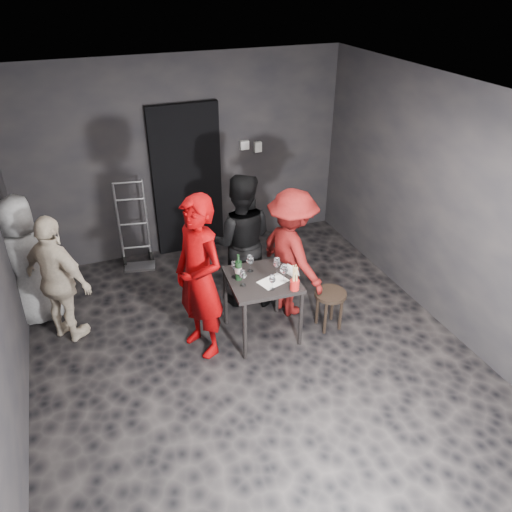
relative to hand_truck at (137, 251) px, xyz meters
name	(u,v)px	position (x,y,z in m)	size (l,w,h in m)	color
floor	(250,350)	(0.82, -2.23, -0.22)	(4.50, 5.00, 0.02)	black
ceiling	(248,97)	(0.82, -2.23, 2.48)	(4.50, 5.00, 0.02)	silver
wall_back	(184,158)	(0.82, 0.27, 1.13)	(4.50, 0.04, 2.70)	black
wall_front	(408,447)	(0.82, -4.73, 1.13)	(4.50, 0.04, 2.70)	black
wall_right	(441,206)	(3.07, -2.23, 1.13)	(0.04, 5.00, 2.70)	black
doorway	(187,181)	(0.82, 0.21, 0.83)	(0.95, 0.10, 2.10)	black
wallbox_upper	(244,145)	(1.67, 0.22, 1.23)	(0.12, 0.06, 0.12)	#B7B7B2
wallbox_lower	(258,147)	(1.87, 0.22, 1.18)	(0.10, 0.06, 0.14)	#B7B7B2
hand_truck	(137,251)	(0.00, 0.00, 0.00)	(0.41, 0.35, 1.23)	#B2B2B7
tasting_table	(262,286)	(1.05, -2.01, 0.43)	(0.72, 0.72, 0.75)	black
stool	(330,299)	(1.81, -2.17, 0.16)	(0.36, 0.36, 0.47)	black
server_red	(198,264)	(0.37, -1.99, 0.85)	(0.78, 0.51, 2.14)	#7E0002
woman_black	(241,235)	(1.06, -1.28, 0.69)	(0.88, 0.49, 1.82)	black
man_maroon	(292,252)	(1.53, -1.70, 0.58)	(1.04, 0.48, 1.61)	maroon
bystander_cream	(59,281)	(-0.98, -1.26, 0.52)	(0.87, 0.41, 1.48)	beige
bystander_grey	(27,260)	(-1.28, -0.79, 0.58)	(0.79, 0.43, 1.61)	gray
tasting_mat	(273,281)	(1.13, -2.11, 0.53)	(0.30, 0.20, 0.00)	white
wine_glass_a	(243,277)	(0.81, -2.06, 0.63)	(0.08, 0.08, 0.20)	white
wine_glass_b	(234,269)	(0.78, -1.88, 0.63)	(0.08, 0.08, 0.21)	white
wine_glass_c	(250,263)	(0.98, -1.83, 0.64)	(0.08, 0.08, 0.22)	white
wine_glass_d	(272,282)	(1.06, -2.24, 0.62)	(0.07, 0.07, 0.18)	white
wine_glass_e	(284,272)	(1.23, -2.15, 0.64)	(0.09, 0.09, 0.22)	white
wine_glass_f	(277,266)	(1.22, -1.99, 0.64)	(0.08, 0.08, 0.22)	white
wine_bottle	(238,270)	(0.80, -1.94, 0.64)	(0.07, 0.07, 0.30)	black
breadstick_cup	(295,278)	(1.28, -2.32, 0.66)	(0.10, 0.10, 0.30)	#AC1916
reserved_card	(291,271)	(1.36, -2.06, 0.58)	(0.08, 0.14, 0.11)	white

